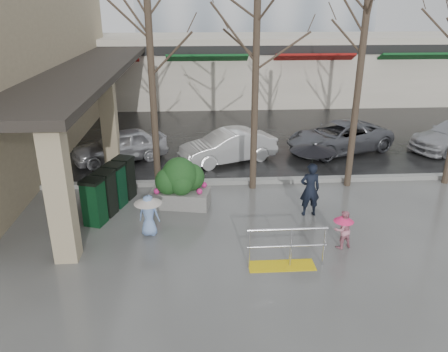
{
  "coord_description": "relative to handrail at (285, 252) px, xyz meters",
  "views": [
    {
      "loc": [
        -0.66,
        -10.04,
        5.91
      ],
      "look_at": [
        0.08,
        1.48,
        1.3
      ],
      "focal_mm": 35.0,
      "sensor_mm": 36.0,
      "label": 1
    }
  ],
  "objects": [
    {
      "name": "planter",
      "position": [
        -2.57,
        3.57,
        0.37
      ],
      "size": [
        1.94,
        1.23,
        1.57
      ],
      "rotation": [
        0.0,
        0.0,
        -0.19
      ],
      "color": "slate",
      "rests_on": "ground"
    },
    {
      "name": "news_boxes",
      "position": [
        -4.66,
        3.39,
        0.31
      ],
      "size": [
        1.28,
        2.48,
        1.36
      ],
      "rotation": [
        0.0,
        0.0,
        -0.32
      ],
      "color": "#0D3B1C",
      "rests_on": "ground"
    },
    {
      "name": "ground",
      "position": [
        -1.36,
        1.2,
        -0.38
      ],
      "size": [
        120.0,
        120.0,
        0.0
      ],
      "primitive_type": "plane",
      "color": "#51514F",
      "rests_on": "ground"
    },
    {
      "name": "pillar_front",
      "position": [
        -5.26,
        0.7,
        1.37
      ],
      "size": [
        0.55,
        0.55,
        3.5
      ],
      "primitive_type": "cube",
      "color": "tan",
      "rests_on": "ground"
    },
    {
      "name": "canopy_slab",
      "position": [
        -6.16,
        9.2,
        3.25
      ],
      "size": [
        2.8,
        18.0,
        0.25
      ],
      "primitive_type": "cube",
      "color": "#2D2823",
      "rests_on": "pillar_front"
    },
    {
      "name": "curb",
      "position": [
        -1.36,
        5.2,
        -0.3
      ],
      "size": [
        120.0,
        0.3,
        0.15
      ],
      "primitive_type": "cube",
      "color": "gray",
      "rests_on": "ground"
    },
    {
      "name": "car_a",
      "position": [
        -5.08,
        7.88,
        0.25
      ],
      "size": [
        3.99,
        2.82,
        1.26
      ],
      "primitive_type": "imported",
      "rotation": [
        0.0,
        0.0,
        -1.17
      ],
      "color": "#B8B8BD",
      "rests_on": "ground"
    },
    {
      "name": "tree_mideast",
      "position": [
        3.14,
        4.8,
        4.48
      ],
      "size": [
        3.2,
        3.2,
        6.5
      ],
      "color": "#382B21",
      "rests_on": "ground"
    },
    {
      "name": "car_c",
      "position": [
        3.95,
        8.46,
        0.25
      ],
      "size": [
        4.98,
        3.56,
        1.26
      ],
      "primitive_type": "imported",
      "rotation": [
        0.0,
        0.0,
        -1.21
      ],
      "color": "#5C5D64",
      "rests_on": "ground"
    },
    {
      "name": "storefront_row",
      "position": [
        0.64,
        19.17,
        1.64
      ],
      "size": [
        34.0,
        6.74,
        4.0
      ],
      "color": "beige",
      "rests_on": "ground"
    },
    {
      "name": "pillar_back",
      "position": [
        -5.26,
        7.2,
        1.37
      ],
      "size": [
        0.55,
        0.55,
        3.5
      ],
      "primitive_type": "cube",
      "color": "tan",
      "rests_on": "ground"
    },
    {
      "name": "car_b",
      "position": [
        -0.81,
        7.48,
        0.25
      ],
      "size": [
        4.04,
        2.68,
        1.26
      ],
      "primitive_type": "imported",
      "rotation": [
        0.0,
        0.0,
        -1.18
      ],
      "color": "white",
      "rests_on": "ground"
    },
    {
      "name": "tree_midwest",
      "position": [
        -0.16,
        4.8,
        4.86
      ],
      "size": [
        3.2,
        3.2,
        7.0
      ],
      "color": "#382B21",
      "rests_on": "ground"
    },
    {
      "name": "woman",
      "position": [
        1.24,
        2.67,
        1.01
      ],
      "size": [
        1.3,
        1.3,
        2.23
      ],
      "rotation": [
        0.0,
        0.0,
        3.19
      ],
      "color": "black",
      "rests_on": "ground"
    },
    {
      "name": "child_blue",
      "position": [
        -3.36,
        1.76,
        0.34
      ],
      "size": [
        0.75,
        0.75,
        1.16
      ],
      "rotation": [
        0.0,
        0.0,
        2.97
      ],
      "color": "#799BD7",
      "rests_on": "ground"
    },
    {
      "name": "handrail",
      "position": [
        0.0,
        0.0,
        0.0
      ],
      "size": [
        1.9,
        0.5,
        1.03
      ],
      "color": "yellow",
      "rests_on": "ground"
    },
    {
      "name": "child_pink",
      "position": [
        1.64,
        0.78,
        0.2
      ],
      "size": [
        0.58,
        0.51,
        1.03
      ],
      "rotation": [
        0.0,
        0.0,
        3.4
      ],
      "color": "pink",
      "rests_on": "ground"
    },
    {
      "name": "street_asphalt",
      "position": [
        -1.36,
        23.2,
        -0.37
      ],
      "size": [
        120.0,
        36.0,
        0.01
      ],
      "primitive_type": "cube",
      "color": "black",
      "rests_on": "ground"
    },
    {
      "name": "tree_west",
      "position": [
        -3.36,
        4.8,
        4.71
      ],
      "size": [
        3.2,
        3.2,
        6.8
      ],
      "color": "#382B21",
      "rests_on": "ground"
    }
  ]
}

